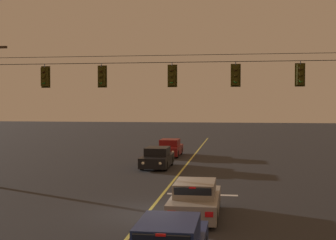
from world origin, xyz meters
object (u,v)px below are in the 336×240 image
object	(u,v)px
traffic_light_left_inner	(101,76)
traffic_light_rightmost	(300,75)
car_oncoming_trailing	(170,148)
traffic_light_leftmost	(44,77)
car_waiting_near_lane	(195,200)
car_oncoming_lead	(157,158)
traffic_light_right_inner	(236,75)
traffic_light_centre	(172,76)

from	to	relation	value
traffic_light_left_inner	traffic_light_rightmost	distance (m)	9.75
traffic_light_rightmost	car_oncoming_trailing	distance (m)	18.49
traffic_light_leftmost	traffic_light_rightmost	bearing A→B (deg)	0.00
traffic_light_leftmost	car_oncoming_trailing	distance (m)	16.98
traffic_light_rightmost	car_waiting_near_lane	bearing A→B (deg)	-132.61
car_waiting_near_lane	car_oncoming_lead	bearing A→B (deg)	105.68
traffic_light_leftmost	car_waiting_near_lane	world-z (taller)	traffic_light_leftmost
traffic_light_right_inner	car_oncoming_lead	xyz separation A→B (m)	(-5.28, 8.45, -5.11)
traffic_light_rightmost	traffic_light_centre	bearing A→B (deg)	180.00
traffic_light_left_inner	car_oncoming_trailing	distance (m)	16.48
traffic_light_leftmost	traffic_light_centre	world-z (taller)	same
traffic_light_centre	traffic_light_right_inner	xyz separation A→B (m)	(3.11, 0.00, 0.00)
traffic_light_centre	traffic_light_right_inner	distance (m)	3.11
traffic_light_left_inner	traffic_light_leftmost	bearing A→B (deg)	180.00
traffic_light_leftmost	traffic_light_right_inner	xyz separation A→B (m)	(9.73, 0.00, 0.00)
traffic_light_leftmost	car_oncoming_lead	xyz separation A→B (m)	(4.45, 8.45, -5.11)
traffic_light_centre	car_waiting_near_lane	size ratio (longest dim) A/B	0.28
car_oncoming_trailing	traffic_light_centre	bearing A→B (deg)	-81.54
traffic_light_centre	traffic_light_rightmost	size ratio (longest dim) A/B	1.00
traffic_light_centre	car_oncoming_lead	xyz separation A→B (m)	(-2.17, 8.45, -5.11)
traffic_light_centre	traffic_light_right_inner	size ratio (longest dim) A/B	1.00
traffic_light_leftmost	traffic_light_rightmost	size ratio (longest dim) A/B	1.00
traffic_light_left_inner	car_oncoming_trailing	xyz separation A→B (m)	(1.27, 15.62, -5.11)
traffic_light_left_inner	traffic_light_right_inner	xyz separation A→B (m)	(6.71, 0.00, 0.00)
traffic_light_left_inner	car_waiting_near_lane	xyz separation A→B (m)	(5.19, -4.96, -5.11)
traffic_light_leftmost	car_waiting_near_lane	size ratio (longest dim) A/B	0.28
car_waiting_near_lane	car_oncoming_trailing	bearing A→B (deg)	100.78
traffic_light_centre	traffic_light_rightmost	world-z (taller)	same
traffic_light_left_inner	traffic_light_rightmost	world-z (taller)	same
traffic_light_rightmost	car_oncoming_trailing	size ratio (longest dim) A/B	0.28
traffic_light_left_inner	traffic_light_rightmost	xyz separation A→B (m)	(9.75, 0.00, 0.00)
traffic_light_centre	car_waiting_near_lane	world-z (taller)	traffic_light_centre
traffic_light_left_inner	traffic_light_centre	world-z (taller)	same
traffic_light_leftmost	traffic_light_left_inner	size ratio (longest dim) A/B	1.00
traffic_light_leftmost	traffic_light_left_inner	xyz separation A→B (m)	(3.02, 0.00, 0.00)
traffic_light_left_inner	car_oncoming_lead	xyz separation A→B (m)	(1.43, 8.45, -5.11)
traffic_light_leftmost	traffic_light_left_inner	world-z (taller)	same
traffic_light_centre	traffic_light_left_inner	bearing A→B (deg)	180.00
car_oncoming_trailing	car_waiting_near_lane	bearing A→B (deg)	-79.22
traffic_light_leftmost	car_waiting_near_lane	distance (m)	10.87
traffic_light_leftmost	traffic_light_right_inner	distance (m)	9.73
car_waiting_near_lane	car_oncoming_trailing	size ratio (longest dim) A/B	0.98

